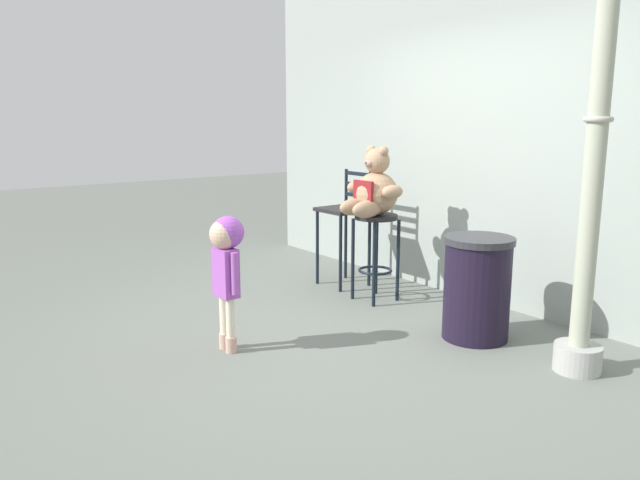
# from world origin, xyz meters

# --- Properties ---
(ground_plane) EXTENTS (24.00, 24.00, 0.00)m
(ground_plane) POSITION_xyz_m (0.00, 0.00, 0.00)
(ground_plane) COLOR slate
(building_wall) EXTENTS (6.05, 0.30, 3.20)m
(building_wall) POSITION_xyz_m (0.00, 1.83, 1.60)
(building_wall) COLOR #97A29A
(building_wall) RESTS_ON ground_plane
(bar_stool_with_teddy) EXTENTS (0.38, 0.38, 0.79)m
(bar_stool_with_teddy) POSITION_xyz_m (-0.52, 0.94, 0.56)
(bar_stool_with_teddy) COLOR black
(bar_stool_with_teddy) RESTS_ON ground_plane
(teddy_bear) EXTENTS (0.59, 0.53, 0.61)m
(teddy_bear) POSITION_xyz_m (-0.52, 0.91, 1.01)
(teddy_bear) COLOR tan
(teddy_bear) RESTS_ON bar_stool_with_teddy
(child_walking) EXTENTS (0.31, 0.25, 0.97)m
(child_walking) POSITION_xyz_m (-0.23, -0.73, 0.71)
(child_walking) COLOR #CBA28F
(child_walking) RESTS_ON ground_plane
(trash_bin) EXTENTS (0.52, 0.52, 0.78)m
(trash_bin) POSITION_xyz_m (0.67, 0.88, 0.39)
(trash_bin) COLOR black
(trash_bin) RESTS_ON ground_plane
(lamppost) EXTENTS (0.30, 0.30, 2.82)m
(lamppost) POSITION_xyz_m (1.48, 0.92, 1.12)
(lamppost) COLOR #A8A9A4
(lamppost) RESTS_ON ground_plane
(bar_chair_empty) EXTENTS (0.43, 0.43, 1.13)m
(bar_chair_empty) POSITION_xyz_m (-1.10, 1.06, 0.68)
(bar_chair_empty) COLOR black
(bar_chair_empty) RESTS_ON ground_plane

